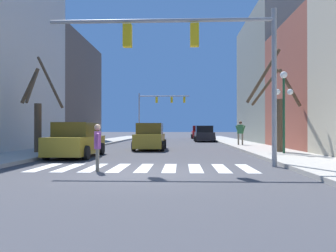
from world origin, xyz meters
name	(u,v)px	position (x,y,z in m)	size (l,w,h in m)	color
ground_plane	(139,173)	(0.00, 0.00, 0.00)	(240.00, 240.00, 0.00)	#424247
building_row_right	(329,60)	(10.91, 11.44, 5.82)	(6.00, 34.95, 12.43)	#BCB299
crosswalk_stripes	(144,168)	(0.00, 1.38, 0.00)	(7.65, 2.60, 0.01)	white
traffic_signal_near	(203,50)	(2.11, 1.92, 4.30)	(8.41, 0.28, 5.81)	gray
traffic_signal_far	(158,105)	(-2.05, 36.40, 4.80)	(7.27, 0.28, 6.44)	gray
street_lamp_right_corner	(284,95)	(6.48, 6.53, 3.08)	(0.95, 0.36, 4.13)	#1E4C2D
car_parked_left_mid	(150,137)	(-0.74, 11.20, 0.81)	(1.99, 4.27, 1.75)	#A38423
car_parked_left_far	(76,141)	(-3.82, 5.60, 0.79)	(2.03, 4.50, 1.69)	#A38423
car_parked_right_near	(204,134)	(3.77, 25.06, 0.79)	(2.14, 4.67, 1.70)	black
car_at_intersection	(199,133)	(3.76, 35.01, 0.83)	(2.15, 4.44, 1.78)	red
car_driving_away_lane	(149,135)	(-2.03, 23.86, 0.72)	(2.07, 4.39, 1.54)	navy
car_parked_left_near	(154,133)	(-2.21, 32.35, 0.83)	(1.98, 4.64, 1.80)	silver
pedestrian_on_left_sidewalk	(240,131)	(5.81, 14.93, 1.23)	(0.74, 0.44, 1.82)	#7A705B
pedestrian_near_right_corner	(97,143)	(-1.44, 0.42, 0.91)	(0.30, 0.65, 1.54)	#7A705B
street_tree_left_far	(277,111)	(6.50, 7.79, 2.33)	(3.01, 1.48, 5.58)	brown
street_tree_right_mid	(38,114)	(-6.29, 6.85, 2.18)	(2.15, 1.38, 5.08)	brown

